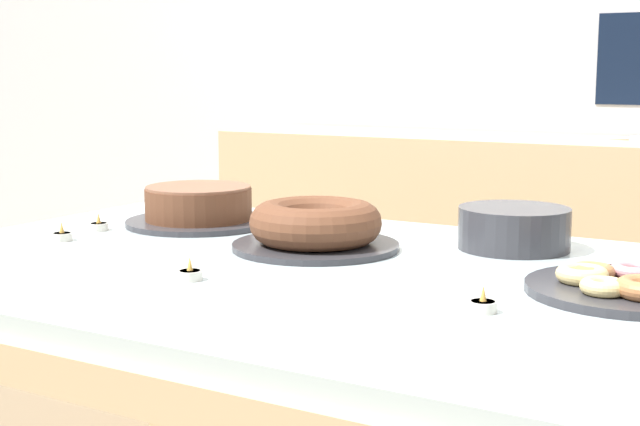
{
  "coord_description": "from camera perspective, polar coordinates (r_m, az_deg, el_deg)",
  "views": [
    {
      "loc": [
        0.77,
        -1.31,
        1.06
      ],
      "look_at": [
        -0.1,
        0.18,
        0.79
      ],
      "focal_mm": 50.0,
      "sensor_mm": 36.0,
      "label": 1
    }
  ],
  "objects": [
    {
      "name": "sideboard",
      "position": [
        2.86,
        13.97,
        -3.97
      ],
      "size": [
        2.15,
        0.44,
        0.86
      ],
      "color": "#D1B284",
      "rests_on": "ground"
    },
    {
      "name": "cake_golden_bundt",
      "position": [
        1.68,
        -0.28,
        -0.91
      ],
      "size": [
        0.32,
        0.32,
        0.09
      ],
      "color": "#333338",
      "rests_on": "dining_table"
    },
    {
      "name": "tealight_near_cakes",
      "position": [
        1.27,
        10.39,
        -5.82
      ],
      "size": [
        0.04,
        0.04,
        0.04
      ],
      "color": "silver",
      "rests_on": "dining_table"
    },
    {
      "name": "dining_table",
      "position": [
        1.57,
        -0.15,
        -6.32
      ],
      "size": [
        1.58,
        1.02,
        0.73
      ],
      "color": "silver",
      "rests_on": "ground"
    },
    {
      "name": "tealight_left_edge",
      "position": [
        1.94,
        -13.98,
        -0.8
      ],
      "size": [
        0.04,
        0.04,
        0.04
      ],
      "color": "silver",
      "rests_on": "dining_table"
    },
    {
      "name": "tealight_near_front",
      "position": [
        1.85,
        -16.18,
        -1.41
      ],
      "size": [
        0.04,
        0.04,
        0.04
      ],
      "color": "silver",
      "rests_on": "dining_table"
    },
    {
      "name": "cake_chocolate_round",
      "position": [
        1.97,
        -7.77,
        0.37
      ],
      "size": [
        0.32,
        0.32,
        0.09
      ],
      "color": "#333338",
      "rests_on": "dining_table"
    },
    {
      "name": "pastry_platter",
      "position": [
        1.42,
        19.23,
        -4.37
      ],
      "size": [
        0.31,
        0.31,
        0.04
      ],
      "color": "#333338",
      "rests_on": "dining_table"
    },
    {
      "name": "tealight_centre",
      "position": [
        1.45,
        -8.32,
        -3.88
      ],
      "size": [
        0.04,
        0.04,
        0.04
      ],
      "color": "silver",
      "rests_on": "dining_table"
    },
    {
      "name": "plate_stack",
      "position": [
        1.72,
        12.31,
        -0.96
      ],
      "size": [
        0.21,
        0.21,
        0.08
      ],
      "color": "#333338",
      "rests_on": "dining_table"
    }
  ]
}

